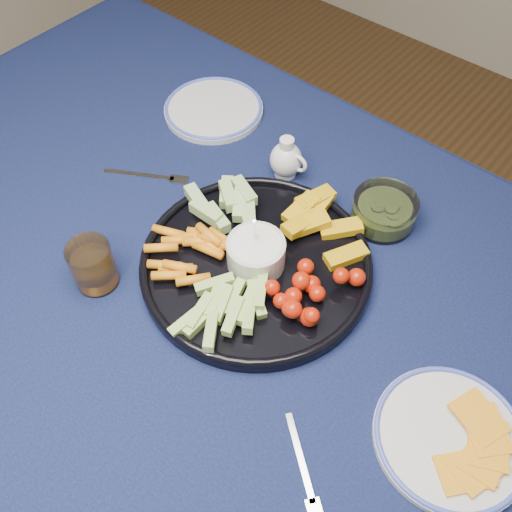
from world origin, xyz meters
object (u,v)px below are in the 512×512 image
Objects in this scene: creamer_pitcher at (286,159)px; juice_tumbler at (94,267)px; pickle_bowl at (384,212)px; cheese_plate at (450,437)px; side_plate_extra at (214,109)px; dining_table at (218,300)px; crudite_platter at (255,260)px.

creamer_pitcher is 1.01× the size of juice_tumbler.
creamer_pitcher is 0.42m from juice_tumbler.
pickle_bowl is 0.54× the size of cheese_plate.
side_plate_extra is (-0.15, 0.46, -0.03)m from juice_tumbler.
creamer_pitcher is 0.41× the size of cheese_plate.
dining_table is at bearing -118.99° from pickle_bowl.
pickle_bowl is (0.11, 0.23, 0.00)m from crudite_platter.
crudite_platter is at bearing 47.74° from dining_table.
dining_table is 0.13m from crudite_platter.
creamer_pitcher reaches higher than dining_table.
cheese_plate reaches higher than dining_table.
side_plate_extra is at bearing 156.74° from cheese_plate.
juice_tumbler is 0.48m from side_plate_extra.
juice_tumbler reaches higher than side_plate_extra.
cheese_plate is at bearing -44.43° from pickle_bowl.
pickle_bowl is 0.55× the size of side_plate_extra.
cheese_plate is (0.51, -0.27, -0.03)m from creamer_pitcher.
cheese_plate is at bearing -0.44° from dining_table.
juice_tumbler is at bearing -135.07° from dining_table.
juice_tumbler reaches higher than dining_table.
creamer_pitcher is 0.58m from cheese_plate.
crudite_platter is 4.59× the size of juice_tumbler.
juice_tumbler is 0.40× the size of side_plate_extra.
dining_table is at bearing -78.45° from creamer_pitcher.
side_plate_extra reaches higher than dining_table.
pickle_bowl is (0.21, 0.02, -0.01)m from creamer_pitcher.
crudite_platter reaches higher than cheese_plate.
creamer_pitcher is 0.21m from pickle_bowl.
cheese_plate is at bearing -28.16° from creamer_pitcher.
dining_table is 0.46m from cheese_plate.
creamer_pitcher is (-0.05, 0.27, 0.13)m from dining_table.
side_plate_extra is at bearing 168.43° from creamer_pitcher.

